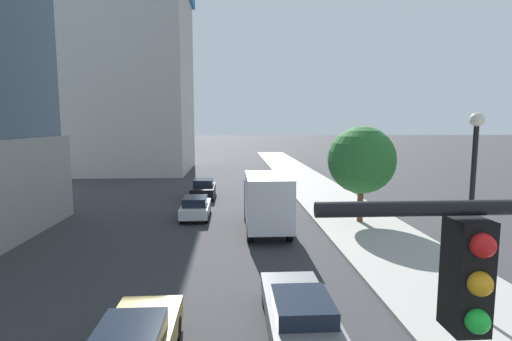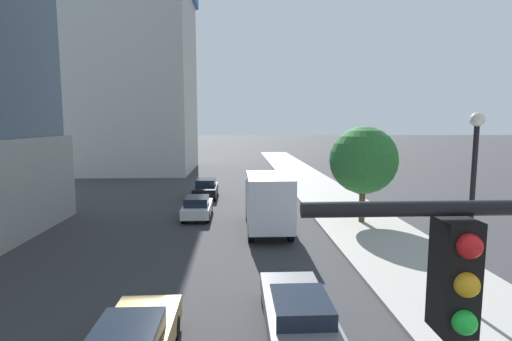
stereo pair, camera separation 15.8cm
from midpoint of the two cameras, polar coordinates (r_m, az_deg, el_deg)
sidewalk at (r=23.02m, az=16.85°, el=-8.62°), size 5.31×120.00×0.15m
construction_building at (r=53.21m, az=-16.93°, el=15.11°), size 23.97×15.22×35.59m
street_lamp at (r=14.05m, az=29.35°, el=-1.71°), size 0.44×0.44×6.30m
street_tree at (r=24.34m, az=15.56°, el=1.45°), size 4.06×4.06×5.81m
car_gray at (r=12.17m, az=6.43°, el=-19.60°), size 1.87×4.64×1.36m
car_white at (r=25.73m, az=-8.36°, el=-5.28°), size 1.74×4.02×1.44m
car_black at (r=32.54m, az=-7.19°, el=-2.61°), size 1.83×4.39×1.55m
box_truck at (r=22.13m, az=1.95°, el=-4.26°), size 2.37×6.51×3.32m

